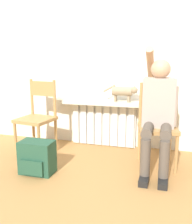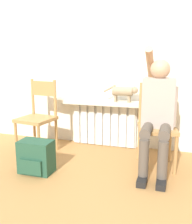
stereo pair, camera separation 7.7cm
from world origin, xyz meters
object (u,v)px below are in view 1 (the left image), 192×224
person (158,109)px  cat (124,91)px  backpack (37,158)px  chair_right (157,124)px  chair_left (37,116)px

person → cat: bearing=134.0°
cat → backpack: 1.33m
chair_right → backpack: (-1.19, -0.56, -0.30)m
chair_right → cat: chair_right is taller
chair_left → person: (1.48, -0.11, 0.20)m
chair_left → backpack: chair_left is taller
chair_left → chair_right: same height
chair_left → chair_right: (1.47, -0.00, 0.00)m
cat → backpack: size_ratio=1.27×
chair_left → backpack: bearing=-54.5°
chair_left → person: size_ratio=0.70×
chair_right → person: (0.01, -0.11, 0.20)m
chair_left → person: 1.50m
chair_right → backpack: bearing=-165.7°
chair_right → backpack: chair_right is taller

